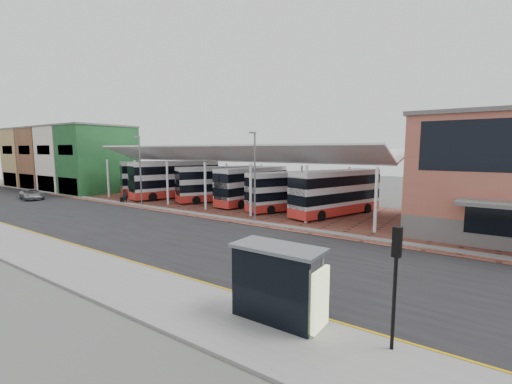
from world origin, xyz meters
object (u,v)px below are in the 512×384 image
(bus_shelter, at_px, (281,278))
(pedestrian, at_px, (125,196))
(bus_0, at_px, (164,178))
(silver_car, at_px, (32,194))
(bus_3, at_px, (252,186))
(bus_4, at_px, (290,191))
(traffic_signal_west, at_px, (396,269))
(bus_1, at_px, (176,180))
(bus_5, at_px, (336,193))
(bus_2, at_px, (219,184))

(bus_shelter, bearing_deg, pedestrian, 154.45)
(bus_0, bearing_deg, silver_car, -99.06)
(bus_3, height_order, bus_4, bus_3)
(bus_0, distance_m, bus_3, 16.12)
(bus_3, bearing_deg, bus_0, -175.21)
(bus_0, xyz_separation_m, bus_3, (16.12, -0.30, -0.22))
(bus_4, bearing_deg, pedestrian, -132.70)
(bus_4, bearing_deg, traffic_signal_west, -28.75)
(bus_1, height_order, pedestrian, bus_1)
(bus_0, height_order, bus_5, bus_0)
(bus_0, height_order, pedestrian, bus_0)
(bus_3, bearing_deg, pedestrian, -140.39)
(bus_2, distance_m, silver_car, 25.09)
(bus_1, distance_m, bus_shelter, 36.28)
(bus_0, height_order, bus_shelter, bus_0)
(bus_2, relative_size, traffic_signal_west, 2.60)
(bus_shelter, bearing_deg, traffic_signal_west, 9.50)
(bus_0, relative_size, bus_5, 1.05)
(traffic_signal_west, bearing_deg, bus_5, 117.90)
(bus_5, height_order, traffic_signal_west, bus_5)
(bus_5, xyz_separation_m, silver_car, (-37.29, -12.12, -1.58))
(bus_5, relative_size, bus_shelter, 3.10)
(bus_4, distance_m, bus_shelter, 24.76)
(pedestrian, xyz_separation_m, bus_shelter, (30.08, -14.38, 0.94))
(pedestrian, height_order, bus_shelter, bus_shelter)
(silver_car, bearing_deg, bus_0, -25.20)
(bus_shelter, xyz_separation_m, traffic_signal_west, (3.79, 0.63, 0.92))
(silver_car, height_order, bus_shelter, bus_shelter)
(bus_4, bearing_deg, bus_1, -153.92)
(bus_3, height_order, bus_shelter, bus_3)
(bus_4, relative_size, silver_car, 2.07)
(bus_5, bearing_deg, pedestrian, -143.20)
(pedestrian, bearing_deg, traffic_signal_west, -105.11)
(bus_2, bearing_deg, silver_car, -120.62)
(bus_1, distance_m, traffic_signal_west, 39.04)
(bus_2, distance_m, bus_3, 4.82)
(bus_3, bearing_deg, bus_5, 0.74)
(bus_1, relative_size, silver_car, 2.53)
(bus_2, relative_size, bus_4, 1.05)
(bus_0, height_order, bus_4, bus_0)
(bus_4, xyz_separation_m, pedestrian, (-18.46, -7.47, -1.14))
(bus_3, relative_size, bus_5, 0.98)
(bus_4, relative_size, bus_5, 0.91)
(bus_1, relative_size, traffic_signal_west, 3.03)
(bus_5, bearing_deg, traffic_signal_west, -45.29)
(bus_2, relative_size, bus_shelter, 2.95)
(bus_0, bearing_deg, pedestrian, -40.80)
(bus_1, relative_size, bus_shelter, 3.43)
(bus_shelter, bearing_deg, bus_2, 134.59)
(bus_5, bearing_deg, silver_car, -142.94)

